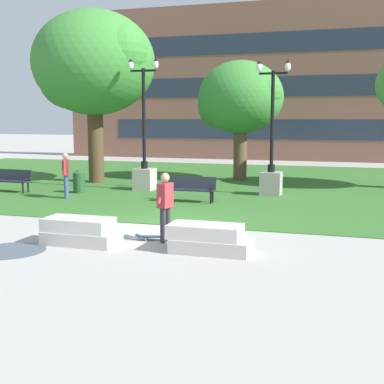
{
  "coord_description": "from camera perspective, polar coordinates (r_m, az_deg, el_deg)",
  "views": [
    {
      "loc": [
        5.1,
        -13.99,
        3.04
      ],
      "look_at": [
        1.19,
        -1.4,
        1.2
      ],
      "focal_mm": 50.0,
      "sensor_mm": 36.0,
      "label": 1
    }
  ],
  "objects": [
    {
      "name": "ground_plane",
      "position": [
        15.19,
        -2.74,
        -3.6
      ],
      "size": [
        140.0,
        140.0,
        0.0
      ],
      "primitive_type": "plane",
      "color": "#A3A09B"
    },
    {
      "name": "grass_lawn",
      "position": [
        24.71,
        5.2,
        0.88
      ],
      "size": [
        40.0,
        20.0,
        0.02
      ],
      "primitive_type": "cube",
      "color": "#336628",
      "rests_on": "ground"
    },
    {
      "name": "concrete_block_center",
      "position": [
        13.22,
        -11.85,
        -4.15
      ],
      "size": [
        1.8,
        0.9,
        0.64
      ],
      "color": "#BCB7B2",
      "rests_on": "ground"
    },
    {
      "name": "concrete_block_left",
      "position": [
        12.17,
        1.78,
        -5.03
      ],
      "size": [
        1.87,
        0.9,
        0.64
      ],
      "color": "#BCB7B2",
      "rests_on": "ground"
    },
    {
      "name": "person_skateboarder",
      "position": [
        13.06,
        -2.88,
        -1.2
      ],
      "size": [
        0.32,
        0.61,
        1.71
      ],
      "color": "#28282D",
      "rests_on": "ground"
    },
    {
      "name": "skateboard",
      "position": [
        13.42,
        -3.93,
        -4.79
      ],
      "size": [
        1.04,
        0.42,
        0.14
      ],
      "color": "#2D4C75",
      "rests_on": "ground"
    },
    {
      "name": "puddle",
      "position": [
        13.06,
        -18.95,
        -5.94
      ],
      "size": [
        1.67,
        1.67,
        0.01
      ],
      "primitive_type": "cylinder",
      "color": "#47515B",
      "rests_on": "ground"
    },
    {
      "name": "park_bench_near_left",
      "position": [
        23.14,
        -18.74,
        1.33
      ],
      "size": [
        1.84,
        0.68,
        0.9
      ],
      "color": "#1E232D",
      "rests_on": "grass_lawn"
    },
    {
      "name": "park_bench_near_right",
      "position": [
        19.27,
        -0.13,
        0.49
      ],
      "size": [
        1.82,
        0.61,
        0.9
      ],
      "color": "#1E232D",
      "rests_on": "grass_lawn"
    },
    {
      "name": "lamp_post_left",
      "position": [
        21.15,
        8.45,
        2.52
      ],
      "size": [
        1.32,
        0.8,
        5.19
      ],
      "color": "gray",
      "rests_on": "grass_lawn"
    },
    {
      "name": "lamp_post_center",
      "position": [
        22.44,
        -5.1,
        2.98
      ],
      "size": [
        1.32,
        0.8,
        5.41
      ],
      "color": "#ADA89E",
      "rests_on": "grass_lawn"
    },
    {
      "name": "tree_far_left",
      "position": [
        25.56,
        -10.55,
        13.21
      ],
      "size": [
        5.88,
        5.6,
        7.89
      ],
      "color": "#4C3823",
      "rests_on": "grass_lawn"
    },
    {
      "name": "tree_near_left",
      "position": [
        26.0,
        5.12,
        9.89
      ],
      "size": [
        4.26,
        4.06,
        5.71
      ],
      "color": "brown",
      "rests_on": "grass_lawn"
    },
    {
      "name": "trash_bin",
      "position": [
        22.04,
        -11.96,
        1.17
      ],
      "size": [
        0.49,
        0.49,
        0.96
      ],
      "color": "#234C28",
      "rests_on": "grass_lawn"
    },
    {
      "name": "person_bystander_near_lawn",
      "position": [
        20.6,
        -13.31,
        2.01
      ],
      "size": [
        0.41,
        0.81,
        1.71
      ],
      "color": "#384C7A",
      "rests_on": "grass_lawn"
    },
    {
      "name": "building_facade_distant",
      "position": [
        38.99,
        8.85,
        11.52
      ],
      "size": [
        31.8,
        1.03,
        11.05
      ],
      "color": "brown",
      "rests_on": "ground"
    }
  ]
}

